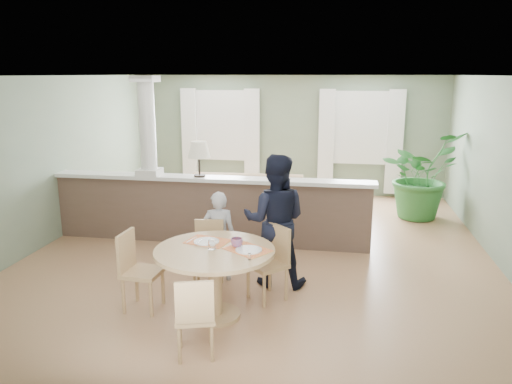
% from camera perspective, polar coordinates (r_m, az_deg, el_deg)
% --- Properties ---
extents(ground, '(8.00, 8.00, 0.00)m').
position_cam_1_polar(ground, '(8.00, 0.65, -6.58)').
color(ground, tan).
rests_on(ground, ground).
extents(room_shell, '(7.02, 8.02, 2.71)m').
position_cam_1_polar(room_shell, '(8.19, 1.18, 6.95)').
color(room_shell, gray).
rests_on(room_shell, ground).
extents(pony_wall, '(5.32, 0.38, 2.70)m').
position_cam_1_polar(pony_wall, '(8.18, -5.95, -1.01)').
color(pony_wall, brown).
rests_on(pony_wall, ground).
extents(sofa, '(2.88, 1.22, 0.83)m').
position_cam_1_polar(sofa, '(9.42, -1.42, -0.85)').
color(sofa, '#967452').
rests_on(sofa, ground).
extents(houseplant, '(1.98, 1.99, 1.68)m').
position_cam_1_polar(houseplant, '(10.07, 18.24, 1.87)').
color(houseplant, '#2B6C2D').
rests_on(houseplant, ground).
extents(dining_table, '(1.36, 1.36, 0.93)m').
position_cam_1_polar(dining_table, '(5.68, -4.64, -8.10)').
color(dining_table, tan).
rests_on(dining_table, ground).
extents(chair_far_boy, '(0.44, 0.44, 0.87)m').
position_cam_1_polar(chair_far_boy, '(6.56, -5.45, -6.70)').
color(chair_far_boy, tan).
rests_on(chair_far_boy, ground).
extents(chair_far_man, '(0.59, 0.59, 0.92)m').
position_cam_1_polar(chair_far_man, '(6.19, 1.84, -7.67)').
color(chair_far_man, tan).
rests_on(chair_far_man, ground).
extents(chair_near, '(0.48, 0.48, 0.85)m').
position_cam_1_polar(chair_near, '(4.98, -7.00, -13.67)').
color(chair_near, tan).
rests_on(chair_near, ground).
extents(chair_side, '(0.45, 0.45, 0.94)m').
position_cam_1_polar(chair_side, '(6.08, -13.52, -8.32)').
color(chair_side, tan).
rests_on(chair_side, ground).
extents(child_person, '(0.49, 0.36, 1.23)m').
position_cam_1_polar(child_person, '(6.71, -4.26, -5.04)').
color(child_person, '#A1A1A6').
rests_on(child_person, ground).
extents(man_person, '(0.86, 0.68, 1.74)m').
position_cam_1_polar(man_person, '(6.48, 2.19, -3.29)').
color(man_person, black).
rests_on(man_person, ground).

